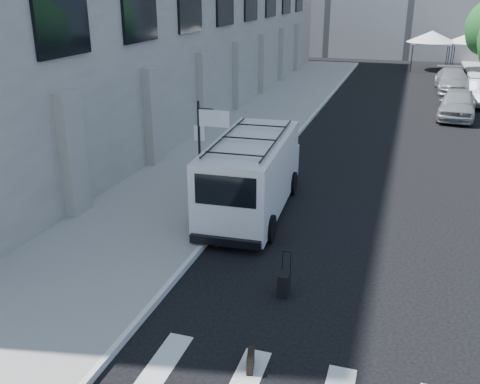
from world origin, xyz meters
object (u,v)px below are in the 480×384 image
Objects in this scene: briefcase at (251,361)px; parked_car_a at (458,104)px; cargo_van at (252,174)px; parked_car_c at (453,80)px; businessman at (209,214)px; suitcase at (284,284)px.

parked_car_a is (4.66, 22.46, 0.60)m from briefcase.
cargo_van reaches higher than parked_car_c.
parked_car_a is (6.76, 15.31, -0.43)m from cargo_van.
businessman is 5.14m from briefcase.
businessman is at bearing -106.06° from parked_car_a.
cargo_van is 1.24× the size of parked_car_c.
cargo_van is 16.75m from parked_car_a.
briefcase is at bearing -89.60° from suitcase.
suitcase is 0.21× the size of parked_car_c.
businessman is 0.30× the size of cargo_van.
briefcase is 0.09× the size of parked_car_c.
businessman is 1.79× the size of suitcase.
parked_car_a is at bearing 66.28° from briefcase.
suitcase is 5.05m from cargo_van.
briefcase is 0.42× the size of suitcase.
suitcase is at bearing 78.09° from briefcase.
briefcase is (2.49, -4.43, -0.76)m from businessman.
suitcase is 20.37m from parked_car_a.
cargo_van reaches higher than briefcase.
businessman reaches higher than suitcase.
cargo_van is (-2.10, 7.15, 1.03)m from briefcase.
cargo_van is at bearing -108.24° from parked_car_a.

